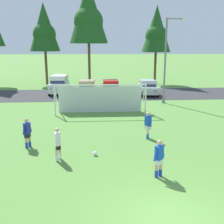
% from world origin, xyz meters
% --- Properties ---
extents(ground_plane, '(400.00, 400.00, 0.00)m').
position_xyz_m(ground_plane, '(0.00, 15.00, 0.00)').
color(ground_plane, '#598C3D').
extents(parking_lot_strip, '(52.00, 8.40, 0.01)m').
position_xyz_m(parking_lot_strip, '(0.00, 24.11, 0.00)').
color(parking_lot_strip, '#333335').
rests_on(parking_lot_strip, ground).
extents(soccer_ball, '(0.22, 0.22, 0.22)m').
position_xyz_m(soccer_ball, '(-2.28, 5.64, 0.11)').
color(soccer_ball, white).
rests_on(soccer_ball, ground).
extents(soccer_goal, '(7.45, 2.05, 2.57)m').
position_xyz_m(soccer_goal, '(-1.65, 14.94, 1.29)').
color(soccer_goal, white).
rests_on(soccer_goal, ground).
extents(player_striker_near, '(0.39, 0.72, 1.64)m').
position_xyz_m(player_striker_near, '(0.94, 8.09, 0.82)').
color(player_striker_near, beige).
rests_on(player_striker_near, ground).
extents(player_midfield_center, '(0.32, 0.75, 1.64)m').
position_xyz_m(player_midfield_center, '(-4.08, 5.23, 0.82)').
color(player_midfield_center, beige).
rests_on(player_midfield_center, ground).
extents(player_defender_far, '(0.38, 0.70, 1.64)m').
position_xyz_m(player_defender_far, '(-5.93, 7.12, 0.82)').
color(player_defender_far, tan).
rests_on(player_defender_far, ground).
extents(player_winger_left, '(0.62, 0.54, 1.64)m').
position_xyz_m(player_winger_left, '(0.37, 3.11, 0.82)').
color(player_winger_left, tan).
rests_on(player_winger_left, ground).
extents(parked_car_slot_far_left, '(2.28, 4.68, 2.16)m').
position_xyz_m(parked_car_slot_far_left, '(-6.15, 25.16, 1.11)').
color(parked_car_slot_far_left, silver).
rests_on(parked_car_slot_far_left, ground).
extents(parked_car_slot_left, '(2.26, 4.31, 1.72)m').
position_xyz_m(parked_car_slot_left, '(-2.85, 23.57, 0.88)').
color(parked_car_slot_left, tan).
rests_on(parked_car_slot_left, ground).
extents(parked_car_slot_center_left, '(2.07, 4.21, 1.72)m').
position_xyz_m(parked_car_slot_center_left, '(-0.18, 23.45, 0.88)').
color(parked_car_slot_center_left, red).
rests_on(parked_car_slot_center_left, ground).
extents(parked_car_slot_center, '(2.16, 4.27, 1.72)m').
position_xyz_m(parked_car_slot_center, '(4.12, 23.36, 0.88)').
color(parked_car_slot_center, '#B2B2BC').
rests_on(parked_car_slot_center, ground).
extents(tree_mid_left, '(4.33, 4.33, 11.54)m').
position_xyz_m(tree_mid_left, '(-8.92, 33.72, 7.94)').
color(tree_mid_left, brown).
rests_on(tree_mid_left, ground).
extents(tree_center_back, '(5.32, 5.32, 14.19)m').
position_xyz_m(tree_center_back, '(-2.58, 31.77, 9.77)').
color(tree_center_back, brown).
rests_on(tree_center_back, ground).
extents(tree_mid_right, '(4.22, 4.22, 11.25)m').
position_xyz_m(tree_mid_right, '(7.20, 32.96, 7.73)').
color(tree_mid_right, brown).
rests_on(tree_mid_right, ground).
extents(street_lamp, '(2.00, 0.32, 8.06)m').
position_xyz_m(street_lamp, '(4.89, 18.63, 4.17)').
color(street_lamp, slate).
rests_on(street_lamp, ground).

